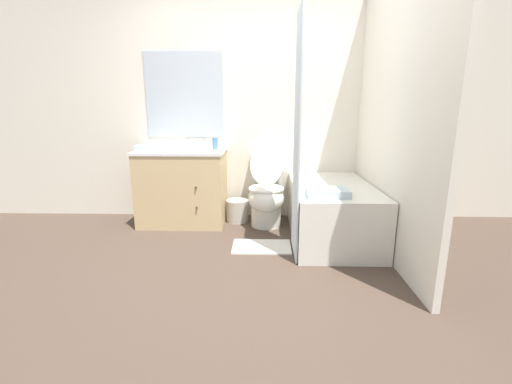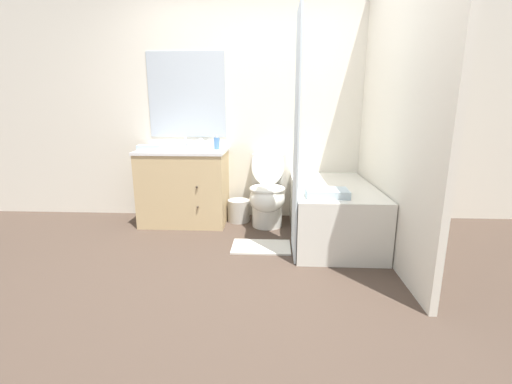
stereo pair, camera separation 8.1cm
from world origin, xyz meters
TOP-DOWN VIEW (x-y plane):
  - ground_plane at (0.00, 0.00)m, footprint 14.00×14.00m
  - wall_back at (-0.01, 1.55)m, footprint 8.00×0.06m
  - wall_right at (1.24, 0.76)m, footprint 0.05×2.53m
  - vanity_cabinet at (-0.75, 1.24)m, footprint 0.94×0.61m
  - sink_faucet at (-0.75, 1.45)m, footprint 0.14×0.12m
  - toilet at (0.18, 1.18)m, footprint 0.38×0.65m
  - bathtub at (0.82, 0.84)m, footprint 0.77×1.37m
  - shower_curtain at (0.43, 0.43)m, footprint 0.02×0.49m
  - wastebasket at (-0.15, 1.30)m, footprint 0.25×0.25m
  - tissue_box at (-0.58, 1.42)m, footprint 0.13×0.13m
  - soap_dispenser at (-0.38, 1.30)m, footprint 0.06×0.06m
  - hand_towel_folded at (-1.05, 1.09)m, footprint 0.25×0.13m
  - bath_towel_folded at (0.69, 0.39)m, footprint 0.35×0.24m
  - bath_mat at (0.14, 0.53)m, footprint 0.54×0.34m

SIDE VIEW (x-z plane):
  - ground_plane at x=0.00m, z-range 0.00..0.00m
  - bath_mat at x=0.14m, z-range 0.00..0.02m
  - wastebasket at x=-0.15m, z-range 0.00..0.25m
  - bathtub at x=0.82m, z-range 0.00..0.54m
  - toilet at x=0.18m, z-range -0.09..0.78m
  - vanity_cabinet at x=-0.75m, z-range 0.01..0.83m
  - bath_towel_folded at x=0.69m, z-range 0.53..0.60m
  - hand_towel_folded at x=-1.05m, z-range 0.82..0.89m
  - sink_faucet at x=-0.75m, z-range 0.79..0.92m
  - tissue_box at x=-0.58m, z-range 0.81..0.92m
  - soap_dispenser at x=-0.38m, z-range 0.81..0.97m
  - shower_curtain at x=0.43m, z-range 0.00..2.03m
  - wall_right at x=1.24m, z-range 0.00..2.50m
  - wall_back at x=-0.01m, z-range 0.00..2.50m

